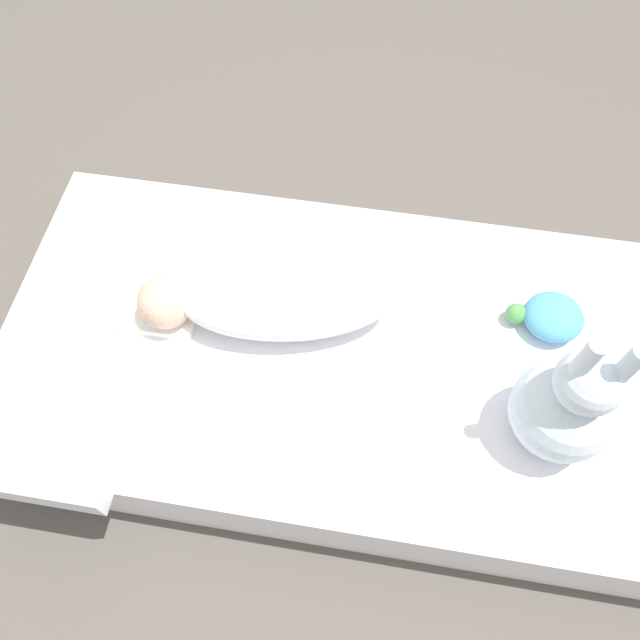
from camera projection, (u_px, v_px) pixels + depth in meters
name	position (u px, v px, depth m)	size (l,w,h in m)	color
ground_plane	(348.00, 383.00, 1.55)	(12.00, 12.00, 0.00)	#514C47
bed_mattress	(350.00, 366.00, 1.47)	(1.57, 0.78, 0.20)	white
burp_cloth	(164.00, 306.00, 1.42)	(0.16, 0.15, 0.02)	white
swaddled_baby	(274.00, 298.00, 1.35)	(0.57, 0.29, 0.15)	white
pillow	(60.00, 414.00, 1.26)	(0.29, 0.35, 0.07)	white
bunny_plush	(567.00, 405.00, 1.17)	(0.20, 0.20, 0.37)	silver
turtle_plush	(551.00, 317.00, 1.37)	(0.17, 0.13, 0.07)	#4C99C6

